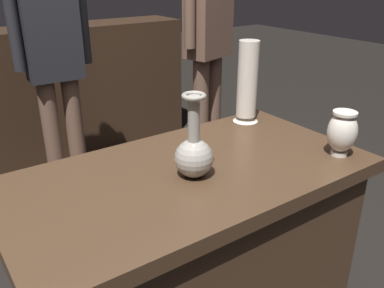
% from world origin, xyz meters
% --- Properties ---
extents(display_plinth, '(1.20, 0.64, 0.80)m').
position_xyz_m(display_plinth, '(0.00, 0.00, 0.40)').
color(display_plinth, '#422D1E').
rests_on(display_plinth, ground_plane).
extents(back_display_shelf, '(2.60, 0.40, 0.99)m').
position_xyz_m(back_display_shelf, '(0.00, 2.20, 0.49)').
color(back_display_shelf, '#382619').
rests_on(back_display_shelf, ground_plane).
extents(vase_centerpiece, '(0.12, 0.12, 0.27)m').
position_xyz_m(vase_centerpiece, '(-0.01, -0.04, 0.88)').
color(vase_centerpiece, gray).
rests_on(vase_centerpiece, display_plinth).
extents(vase_tall_behind, '(0.11, 0.11, 0.34)m').
position_xyz_m(vase_tall_behind, '(0.45, 0.24, 0.96)').
color(vase_tall_behind, silver).
rests_on(vase_tall_behind, display_plinth).
extents(vase_left_accent, '(0.10, 0.10, 0.16)m').
position_xyz_m(vase_left_accent, '(0.49, -0.21, 0.89)').
color(vase_left_accent, silver).
rests_on(vase_left_accent, display_plinth).
extents(visitor_center_back, '(0.47, 0.19, 1.55)m').
position_xyz_m(visitor_center_back, '(0.07, 1.54, 0.91)').
color(visitor_center_back, brown).
rests_on(visitor_center_back, ground_plane).
extents(visitor_near_right, '(0.45, 0.27, 1.72)m').
position_xyz_m(visitor_near_right, '(0.99, 1.21, 1.02)').
color(visitor_near_right, brown).
rests_on(visitor_near_right, ground_plane).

